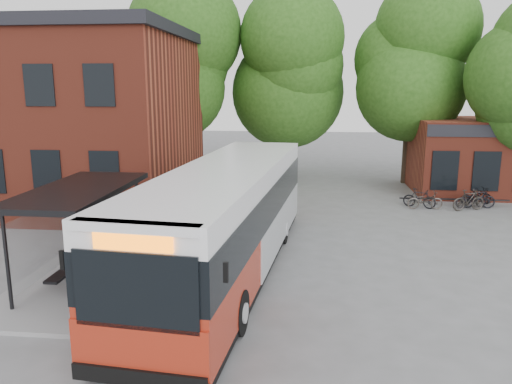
# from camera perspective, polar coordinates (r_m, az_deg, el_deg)

# --- Properties ---
(ground) EXTENTS (100.00, 100.00, 0.00)m
(ground) POSITION_cam_1_polar(r_m,az_deg,el_deg) (15.86, -2.20, -9.33)
(ground) COLOR slate
(station_building) EXTENTS (18.40, 10.40, 8.50)m
(station_building) POSITION_cam_1_polar(r_m,az_deg,el_deg) (28.10, -26.86, 7.65)
(station_building) COLOR maroon
(station_building) RESTS_ON ground
(bus_shelter) EXTENTS (3.60, 7.00, 2.90)m
(bus_shelter) POSITION_cam_1_polar(r_m,az_deg,el_deg) (15.76, -19.27, -4.59)
(bus_shelter) COLOR black
(bus_shelter) RESTS_ON ground
(bike_rail) EXTENTS (5.20, 0.10, 0.38)m
(bike_rail) POSITION_cam_1_polar(r_m,az_deg,el_deg) (26.22, 21.65, -1.12)
(bike_rail) COLOR black
(bike_rail) RESTS_ON ground
(tree_0) EXTENTS (7.92, 7.92, 11.00)m
(tree_0) POSITION_cam_1_polar(r_m,az_deg,el_deg) (31.68, -9.05, 11.41)
(tree_0) COLOR #214A13
(tree_0) RESTS_ON ground
(tree_1) EXTENTS (7.92, 7.92, 10.40)m
(tree_1) POSITION_cam_1_polar(r_m,az_deg,el_deg) (31.64, 4.03, 10.98)
(tree_1) COLOR #214A13
(tree_1) RESTS_ON ground
(tree_2) EXTENTS (7.92, 7.92, 11.00)m
(tree_2) POSITION_cam_1_polar(r_m,az_deg,el_deg) (31.17, 17.18, 11.02)
(tree_2) COLOR #214A13
(tree_2) RESTS_ON ground
(city_bus) EXTENTS (4.09, 13.59, 3.40)m
(city_bus) POSITION_cam_1_polar(r_m,az_deg,el_deg) (15.47, -3.24, -3.25)
(city_bus) COLOR #9D2614
(city_bus) RESTS_ON ground
(bicycle_1) EXTENTS (1.59, 1.05, 0.93)m
(bicycle_1) POSITION_cam_1_polar(r_m,az_deg,el_deg) (25.26, 18.17, -0.70)
(bicycle_1) COLOR black
(bicycle_1) RESTS_ON ground
(bicycle_2) EXTENTS (1.71, 0.71, 0.88)m
(bicycle_2) POSITION_cam_1_polar(r_m,az_deg,el_deg) (25.06, 18.76, -0.90)
(bicycle_2) COLOR #453F3A
(bicycle_2) RESTS_ON ground
(bicycle_3) EXTENTS (1.75, 1.04, 1.02)m
(bicycle_3) POSITION_cam_1_polar(r_m,az_deg,el_deg) (25.51, 23.14, -0.86)
(bicycle_3) COLOR #2F2B27
(bicycle_3) RESTS_ON ground
(bicycle_4) EXTENTS (1.74, 1.06, 0.86)m
(bicycle_4) POSITION_cam_1_polar(r_m,az_deg,el_deg) (26.13, 23.37, -0.76)
(bicycle_4) COLOR black
(bicycle_4) RESTS_ON ground
(bicycle_5) EXTENTS (1.60, 0.51, 0.95)m
(bicycle_5) POSITION_cam_1_polar(r_m,az_deg,el_deg) (26.20, 24.08, -0.69)
(bicycle_5) COLOR black
(bicycle_5) RESTS_ON ground
(bicycle_6) EXTENTS (1.76, 1.05, 0.88)m
(bicycle_6) POSITION_cam_1_polar(r_m,az_deg,el_deg) (26.86, 23.84, -0.46)
(bicycle_6) COLOR black
(bicycle_6) RESTS_ON ground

